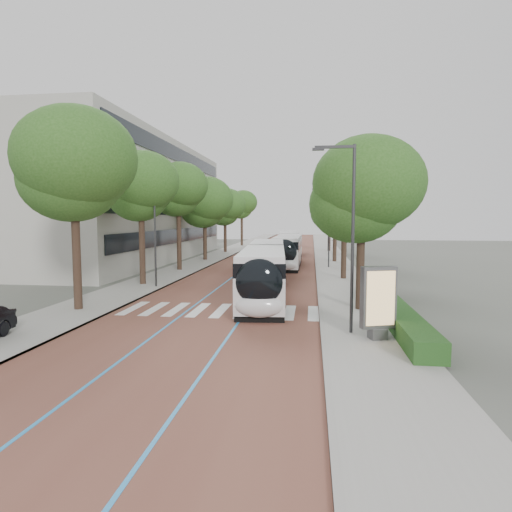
# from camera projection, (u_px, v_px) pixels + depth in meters

# --- Properties ---
(ground) EXTENTS (160.00, 160.00, 0.00)m
(ground) POSITION_uv_depth(u_px,v_px,m) (213.00, 315.00, 22.33)
(ground) COLOR #51544C
(ground) RESTS_ON ground
(road) EXTENTS (11.00, 140.00, 0.02)m
(road) POSITION_uv_depth(u_px,v_px,m) (276.00, 253.00, 61.84)
(road) COLOR brown
(road) RESTS_ON ground
(sidewalk_left) EXTENTS (4.00, 140.00, 0.12)m
(sidewalk_left) POSITION_uv_depth(u_px,v_px,m) (225.00, 252.00, 62.80)
(sidewalk_left) COLOR gray
(sidewalk_left) RESTS_ON ground
(sidewalk_right) EXTENTS (4.00, 140.00, 0.12)m
(sidewalk_right) POSITION_uv_depth(u_px,v_px,m) (329.00, 253.00, 60.87)
(sidewalk_right) COLOR gray
(sidewalk_right) RESTS_ON ground
(kerb_left) EXTENTS (0.20, 140.00, 0.14)m
(kerb_left) POSITION_uv_depth(u_px,v_px,m) (238.00, 252.00, 62.56)
(kerb_left) COLOR gray
(kerb_left) RESTS_ON ground
(kerb_right) EXTENTS (0.20, 140.00, 0.14)m
(kerb_right) POSITION_uv_depth(u_px,v_px,m) (315.00, 253.00, 61.12)
(kerb_right) COLOR gray
(kerb_right) RESTS_ON ground
(zebra_crossing) EXTENTS (10.55, 3.60, 0.01)m
(zebra_crossing) POSITION_uv_depth(u_px,v_px,m) (221.00, 310.00, 23.29)
(zebra_crossing) COLOR silver
(zebra_crossing) RESTS_ON ground
(lane_line_left) EXTENTS (0.12, 126.00, 0.01)m
(lane_line_left) POSITION_uv_depth(u_px,v_px,m) (265.00, 253.00, 62.05)
(lane_line_left) COLOR #2886CC
(lane_line_left) RESTS_ON road
(lane_line_right) EXTENTS (0.12, 126.00, 0.01)m
(lane_line_right) POSITION_uv_depth(u_px,v_px,m) (287.00, 253.00, 61.63)
(lane_line_right) COLOR #2886CC
(lane_line_right) RESTS_ON road
(office_building) EXTENTS (18.11, 40.00, 14.00)m
(office_building) POSITION_uv_depth(u_px,v_px,m) (108.00, 202.00, 51.88)
(office_building) COLOR #9A988E
(office_building) RESTS_ON ground
(hedge) EXTENTS (1.20, 14.00, 0.80)m
(hedge) POSITION_uv_depth(u_px,v_px,m) (393.00, 310.00, 21.11)
(hedge) COLOR #153D15
(hedge) RESTS_ON sidewalk_right
(streetlight_near) EXTENTS (1.82, 0.20, 8.00)m
(streetlight_near) POSITION_uv_depth(u_px,v_px,m) (349.00, 223.00, 18.09)
(streetlight_near) COLOR #313234
(streetlight_near) RESTS_ON sidewalk_right
(streetlight_far) EXTENTS (1.82, 0.20, 8.00)m
(streetlight_far) POSITION_uv_depth(u_px,v_px,m) (327.00, 220.00, 42.78)
(streetlight_far) COLOR #313234
(streetlight_far) RESTS_ON sidewalk_right
(lamp_post_left) EXTENTS (0.14, 0.14, 8.00)m
(lamp_post_left) POSITION_uv_depth(u_px,v_px,m) (155.00, 231.00, 30.65)
(lamp_post_left) COLOR #313234
(lamp_post_left) RESTS_ON sidewalk_left
(trees_left) EXTENTS (6.31, 60.72, 10.29)m
(trees_left) POSITION_uv_depth(u_px,v_px,m) (193.00, 199.00, 45.37)
(trees_left) COLOR black
(trees_left) RESTS_ON ground
(trees_right) EXTENTS (5.89, 47.33, 8.80)m
(trees_right) POSITION_uv_depth(u_px,v_px,m) (340.00, 207.00, 40.38)
(trees_right) COLOR black
(trees_right) RESTS_ON ground
(lead_bus) EXTENTS (3.85, 18.53, 3.20)m
(lead_bus) POSITION_uv_depth(u_px,v_px,m) (265.00, 269.00, 28.71)
(lead_bus) COLOR black
(lead_bus) RESTS_ON ground
(bus_queued_0) EXTENTS (2.59, 12.41, 3.20)m
(bus_queued_0) POSITION_uv_depth(u_px,v_px,m) (288.00, 251.00, 44.16)
(bus_queued_0) COLOR silver
(bus_queued_0) RESTS_ON ground
(bus_queued_1) EXTENTS (3.22, 12.52, 3.20)m
(bus_queued_1) POSITION_uv_depth(u_px,v_px,m) (289.00, 244.00, 57.36)
(bus_queued_1) COLOR silver
(bus_queued_1) RESTS_ON ground
(ad_panel) EXTENTS (1.49, 0.81, 2.98)m
(ad_panel) POSITION_uv_depth(u_px,v_px,m) (378.00, 301.00, 17.35)
(ad_panel) COLOR #59595B
(ad_panel) RESTS_ON sidewalk_right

